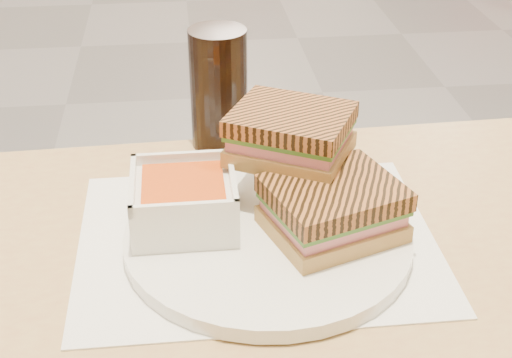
{
  "coord_description": "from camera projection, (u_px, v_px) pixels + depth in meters",
  "views": [
    {
      "loc": [
        -0.06,
        -2.63,
        1.2
      ],
      "look_at": [
        0.01,
        -2.0,
        0.82
      ],
      "focal_mm": 51.65,
      "sensor_mm": 36.0,
      "label": 1
    }
  ],
  "objects": [
    {
      "name": "tray_liner",
      "position": [
        257.0,
        240.0,
        0.77
      ],
      "size": [
        0.37,
        0.29,
        0.0
      ],
      "color": "white",
      "rests_on": "main_table"
    },
    {
      "name": "plate",
      "position": [
        268.0,
        238.0,
        0.76
      ],
      "size": [
        0.29,
        0.29,
        0.02
      ],
      "color": "white",
      "rests_on": "tray_liner"
    },
    {
      "name": "soup_bowl",
      "position": [
        184.0,
        203.0,
        0.75
      ],
      "size": [
        0.11,
        0.11,
        0.06
      ],
      "color": "white",
      "rests_on": "plate"
    },
    {
      "name": "panini_lower",
      "position": [
        333.0,
        208.0,
        0.74
      ],
      "size": [
        0.15,
        0.14,
        0.06
      ],
      "color": "tan",
      "rests_on": "plate"
    },
    {
      "name": "panini_upper",
      "position": [
        291.0,
        134.0,
        0.77
      ],
      "size": [
        0.15,
        0.14,
        0.05
      ],
      "color": "tan",
      "rests_on": "panini_lower"
    },
    {
      "name": "cola_glass",
      "position": [
        219.0,
        89.0,
        0.92
      ],
      "size": [
        0.07,
        0.07,
        0.15
      ],
      "color": "black",
      "rests_on": "main_table"
    }
  ]
}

